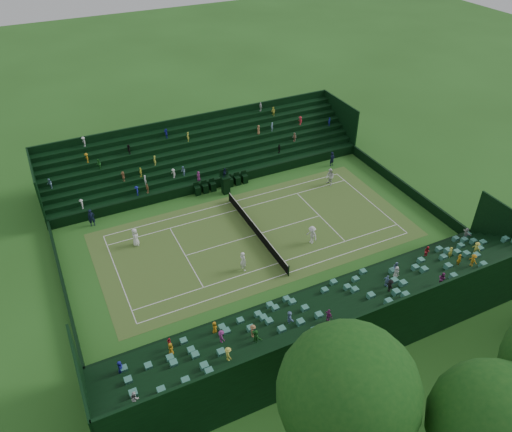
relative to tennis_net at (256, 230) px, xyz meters
The scene contains 17 objects.
ground 0.53m from the tennis_net, ahead, with size 160.00×160.00×0.00m, color #285A1C.
court_surface 0.52m from the tennis_net, ahead, with size 12.97×26.77×0.01m, color #357D29.
perimeter_wall_north 15.89m from the tennis_net, 90.00° to the left, with size 17.17×0.20×1.00m, color black.
perimeter_wall_south 15.89m from the tennis_net, 90.00° to the right, with size 17.17×0.20×1.00m, color black.
perimeter_wall_east 8.49m from the tennis_net, ahead, with size 0.20×31.77×1.00m, color black.
perimeter_wall_west 8.49m from the tennis_net, behind, with size 0.20×31.77×1.00m, color black.
north_grandstand 12.70m from the tennis_net, ahead, with size 6.60×32.00×4.90m.
south_grandstand 12.70m from the tennis_net, behind, with size 6.60×32.00×4.90m.
tennis_net is the anchor object (origin of this frame).
umpire_chair 7.27m from the tennis_net, behind, with size 0.87×0.87×2.73m.
courtside_chairs 8.16m from the tennis_net, behind, with size 0.57×5.53×1.23m.
player_near_west 10.12m from the tennis_net, 108.06° to the right, with size 0.80×0.52×1.64m, color white.
player_near_east 4.60m from the tennis_net, 38.56° to the right, with size 0.65×0.42×1.77m, color white.
player_far_west 10.87m from the tennis_net, 112.21° to the left, with size 0.87×0.68×1.79m, color white.
player_far_east 4.79m from the tennis_net, 51.21° to the left, with size 1.08×0.63×1.68m, color white.
line_judge_north 14.31m from the tennis_net, 120.35° to the left, with size 0.58×0.38×1.58m, color black.
line_judge_south 14.46m from the tennis_net, 121.20° to the right, with size 0.60×0.39×1.64m, color black.
Camera 1 is at (30.48, -14.74, 26.43)m, focal length 35.00 mm.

